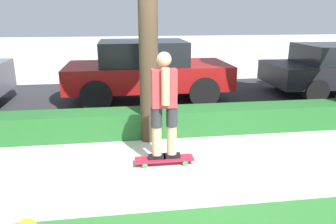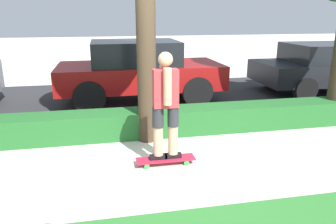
# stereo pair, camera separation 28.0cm
# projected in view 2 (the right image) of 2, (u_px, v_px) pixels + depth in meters

# --- Properties ---
(ground_plane) EXTENTS (60.00, 60.00, 0.00)m
(ground_plane) POSITION_uv_depth(u_px,v_px,m) (181.00, 171.00, 4.84)
(ground_plane) COLOR beige
(street_asphalt) EXTENTS (18.31, 5.00, 0.01)m
(street_asphalt) POSITION_uv_depth(u_px,v_px,m) (144.00, 100.00, 8.78)
(street_asphalt) COLOR #2D2D30
(street_asphalt) RESTS_ON ground_plane
(hedge_row) EXTENTS (18.31, 0.60, 0.49)m
(hedge_row) POSITION_uv_depth(u_px,v_px,m) (161.00, 122.00, 6.27)
(hedge_row) COLOR #236028
(hedge_row) RESTS_ON ground_plane
(skateboard) EXTENTS (0.90, 0.24, 0.10)m
(skateboard) POSITION_uv_depth(u_px,v_px,m) (166.00, 159.00, 5.02)
(skateboard) COLOR red
(skateboard) RESTS_ON ground_plane
(skater_person) EXTENTS (0.49, 0.42, 1.62)m
(skater_person) POSITION_uv_depth(u_px,v_px,m) (166.00, 104.00, 4.77)
(skater_person) COLOR black
(skater_person) RESTS_ON skateboard
(parked_car_middle) EXTENTS (4.18, 1.97, 1.57)m
(parked_car_middle) POSITION_uv_depth(u_px,v_px,m) (139.00, 70.00, 8.50)
(parked_car_middle) COLOR maroon
(parked_car_middle) RESTS_ON ground_plane
(parked_car_rear) EXTENTS (4.24, 2.06, 1.41)m
(parked_car_rear) POSITION_uv_depth(u_px,v_px,m) (327.00, 67.00, 9.57)
(parked_car_rear) COLOR black
(parked_car_rear) RESTS_ON ground_plane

